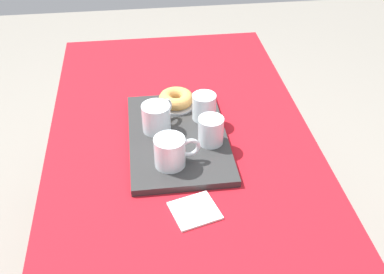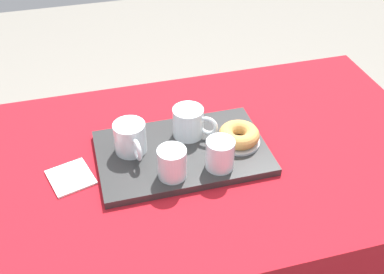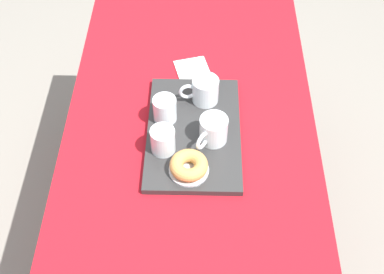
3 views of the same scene
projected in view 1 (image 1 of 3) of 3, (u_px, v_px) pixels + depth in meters
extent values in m
cube|color=#A8141E|center=(183.00, 151.00, 1.44)|extent=(1.54, 0.82, 0.04)
cube|color=#A8141E|center=(52.00, 183.00, 1.45)|extent=(1.54, 0.01, 0.14)
cube|color=#A8141E|center=(307.00, 162.00, 1.53)|extent=(1.54, 0.01, 0.14)
cube|color=#A8141E|center=(164.00, 60.00, 2.10)|extent=(0.01, 0.82, 0.14)
cylinder|color=brown|center=(99.00, 129.00, 2.17)|extent=(0.06, 0.06, 0.72)
cylinder|color=brown|center=(234.00, 119.00, 2.23)|extent=(0.06, 0.06, 0.72)
cube|color=#2D2D2D|center=(178.00, 137.00, 1.44)|extent=(0.47, 0.30, 0.02)
cylinder|color=white|center=(156.00, 118.00, 1.43)|extent=(0.09, 0.09, 0.09)
cylinder|color=#5B230A|center=(156.00, 120.00, 1.44)|extent=(0.08, 0.08, 0.06)
torus|color=white|center=(166.00, 108.00, 1.47)|extent=(0.06, 0.04, 0.06)
cylinder|color=white|center=(170.00, 152.00, 1.30)|extent=(0.09, 0.09, 0.09)
cylinder|color=#5B230A|center=(170.00, 154.00, 1.30)|extent=(0.08, 0.08, 0.06)
torus|color=white|center=(190.00, 148.00, 1.31)|extent=(0.02, 0.06, 0.06)
cylinder|color=white|center=(204.00, 107.00, 1.48)|extent=(0.08, 0.08, 0.08)
cylinder|color=silver|center=(204.00, 111.00, 1.49)|extent=(0.06, 0.06, 0.05)
cylinder|color=white|center=(211.00, 131.00, 1.38)|extent=(0.08, 0.08, 0.08)
cylinder|color=silver|center=(211.00, 136.00, 1.39)|extent=(0.06, 0.06, 0.04)
cylinder|color=silver|center=(176.00, 105.00, 1.56)|extent=(0.12, 0.12, 0.01)
torus|color=tan|center=(176.00, 98.00, 1.55)|extent=(0.11, 0.11, 0.04)
cube|color=white|center=(196.00, 211.00, 1.21)|extent=(0.13, 0.14, 0.01)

